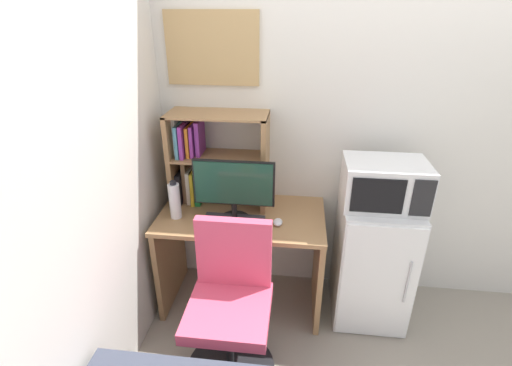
# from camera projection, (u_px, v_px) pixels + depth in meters

# --- Properties ---
(wall_back) EXTENTS (6.40, 0.04, 2.60)m
(wall_back) POSITION_uv_depth(u_px,v_px,m) (463.00, 126.00, 2.39)
(wall_back) COLOR silver
(wall_back) RESTS_ON ground_plane
(desk) EXTENTS (1.10, 0.62, 0.74)m
(desk) POSITION_uv_depth(u_px,v_px,m) (242.00, 243.00, 2.58)
(desk) COLOR #997047
(desk) RESTS_ON ground_plane
(hutch_bookshelf) EXTENTS (0.66, 0.30, 0.64)m
(hutch_bookshelf) POSITION_uv_depth(u_px,v_px,m) (205.00, 158.00, 2.53)
(hutch_bookshelf) COLOR #997047
(hutch_bookshelf) RESTS_ON desk
(monitor) EXTENTS (0.51, 0.20, 0.42)m
(monitor) POSITION_uv_depth(u_px,v_px,m) (234.00, 188.00, 2.31)
(monitor) COLOR black
(monitor) RESTS_ON desk
(keyboard) EXTENTS (0.39, 0.14, 0.02)m
(keyboard) POSITION_uv_depth(u_px,v_px,m) (234.00, 220.00, 2.39)
(keyboard) COLOR #333338
(keyboard) RESTS_ON desk
(computer_mouse) EXTENTS (0.06, 0.08, 0.03)m
(computer_mouse) POSITION_uv_depth(u_px,v_px,m) (278.00, 222.00, 2.36)
(computer_mouse) COLOR silver
(computer_mouse) RESTS_ON desk
(water_bottle) EXTENTS (0.07, 0.07, 0.26)m
(water_bottle) POSITION_uv_depth(u_px,v_px,m) (175.00, 201.00, 2.40)
(water_bottle) COLOR silver
(water_bottle) RESTS_ON desk
(mini_fridge) EXTENTS (0.48, 0.51, 0.88)m
(mini_fridge) POSITION_uv_depth(u_px,v_px,m) (372.00, 261.00, 2.52)
(mini_fridge) COLOR white
(mini_fridge) RESTS_ON ground_plane
(microwave) EXTENTS (0.50, 0.36, 0.28)m
(microwave) POSITION_uv_depth(u_px,v_px,m) (384.00, 183.00, 2.27)
(microwave) COLOR silver
(microwave) RESTS_ON mini_fridge
(desk_chair) EXTENTS (0.53, 0.53, 0.94)m
(desk_chair) POSITION_uv_depth(u_px,v_px,m) (231.00, 312.00, 2.13)
(desk_chair) COLOR black
(desk_chair) RESTS_ON ground_plane
(wall_corkboard) EXTENTS (0.60, 0.02, 0.45)m
(wall_corkboard) POSITION_uv_depth(u_px,v_px,m) (212.00, 49.00, 2.34)
(wall_corkboard) COLOR tan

